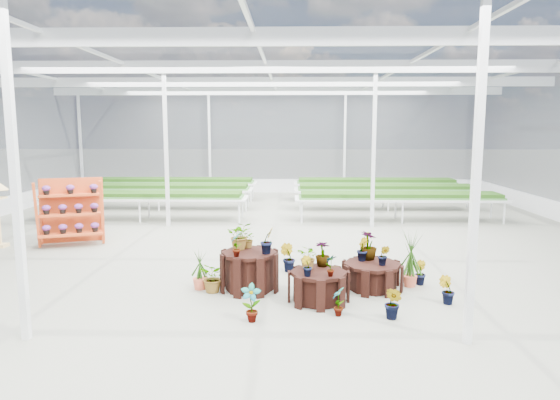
{
  "coord_description": "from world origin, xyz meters",
  "views": [
    {
      "loc": [
        0.62,
        -10.43,
        2.86
      ],
      "look_at": [
        0.38,
        0.46,
        1.3
      ],
      "focal_mm": 32.0,
      "sensor_mm": 36.0,
      "label": 1
    }
  ],
  "objects_px": {
    "plinth_mid": "(319,287)",
    "plinth_low": "(372,276)",
    "plinth_tall": "(250,271)",
    "shelf_rack": "(71,212)"
  },
  "relations": [
    {
      "from": "plinth_mid",
      "to": "plinth_low",
      "type": "relative_size",
      "value": 0.93
    },
    {
      "from": "plinth_tall",
      "to": "shelf_rack",
      "type": "relative_size",
      "value": 0.62
    },
    {
      "from": "plinth_mid",
      "to": "plinth_low",
      "type": "distance_m",
      "value": 1.22
    },
    {
      "from": "plinth_mid",
      "to": "shelf_rack",
      "type": "relative_size",
      "value": 0.6
    },
    {
      "from": "plinth_mid",
      "to": "plinth_low",
      "type": "xyz_separation_m",
      "value": [
        1.0,
        0.7,
        -0.02
      ]
    },
    {
      "from": "plinth_tall",
      "to": "plinth_low",
      "type": "xyz_separation_m",
      "value": [
        2.2,
        0.1,
        -0.11
      ]
    },
    {
      "from": "plinth_tall",
      "to": "plinth_mid",
      "type": "distance_m",
      "value": 1.34
    },
    {
      "from": "plinth_low",
      "to": "plinth_tall",
      "type": "bearing_deg",
      "value": -177.4
    },
    {
      "from": "plinth_tall",
      "to": "plinth_mid",
      "type": "xyz_separation_m",
      "value": [
        1.2,
        -0.6,
        -0.09
      ]
    },
    {
      "from": "plinth_tall",
      "to": "plinth_low",
      "type": "height_order",
      "value": "plinth_tall"
    }
  ]
}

